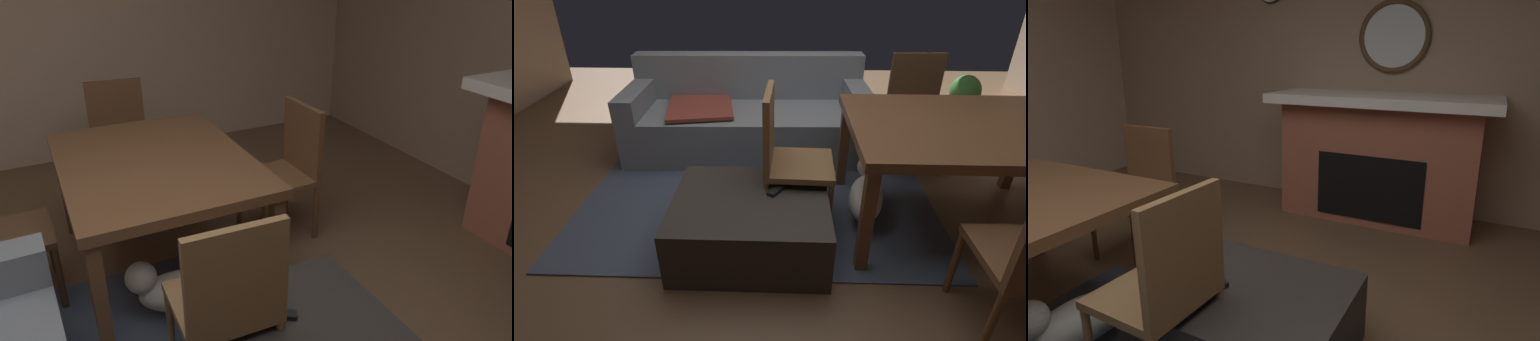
% 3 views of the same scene
% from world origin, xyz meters
% --- Properties ---
extents(wall_right_window_side, '(0.12, 6.27, 2.82)m').
position_xyz_m(wall_right_window_side, '(3.21, 0.00, 1.41)').
color(wall_right_window_side, '#C4AA91').
rests_on(wall_right_window_side, ground).
extents(tv_remote, '(0.13, 0.16, 0.02)m').
position_xyz_m(tv_remote, '(-0.04, -0.39, 0.38)').
color(tv_remote, black).
rests_on(tv_remote, ottoman_coffee_table).
extents(dining_table, '(1.43, 1.08, 0.74)m').
position_xyz_m(dining_table, '(1.11, -0.17, 0.66)').
color(dining_table, brown).
rests_on(dining_table, ground).
extents(dining_chair_west, '(0.46, 0.46, 0.93)m').
position_xyz_m(dining_chair_west, '(0.00, -0.17, 0.52)').
color(dining_chair_west, brown).
rests_on(dining_chair_west, ground).
extents(dining_chair_east, '(0.48, 0.48, 0.93)m').
position_xyz_m(dining_chair_east, '(2.22, -0.18, 0.52)').
color(dining_chair_east, brown).
rests_on(dining_chair_east, ground).
extents(dining_chair_south, '(0.45, 0.45, 0.93)m').
position_xyz_m(dining_chair_south, '(1.11, -1.11, 0.52)').
color(dining_chair_south, brown).
rests_on(dining_chair_south, ground).
extents(small_dog, '(0.34, 0.58, 0.32)m').
position_xyz_m(small_dog, '(0.57, -0.11, 0.18)').
color(small_dog, silver).
rests_on(small_dog, ground).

